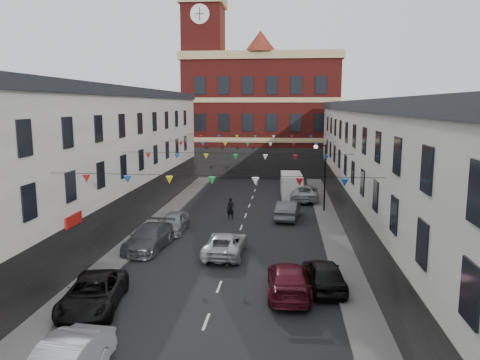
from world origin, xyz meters
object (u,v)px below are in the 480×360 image
(white_van, at_px, (291,185))
(car_left_d, at_px, (149,238))
(car_left_e, at_px, (174,222))
(car_right_d, at_px, (324,274))
(car_left_c, at_px, (93,294))
(car_right_e, at_px, (288,210))
(car_right_f, at_px, (304,193))
(street_lamp, at_px, (322,168))
(pedestrian, at_px, (231,209))
(moving_car, at_px, (225,244))
(car_right_c, at_px, (289,279))

(white_van, bearing_deg, car_left_d, -119.07)
(car_left_e, xyz_separation_m, car_right_d, (10.28, -9.89, 0.03))
(car_left_c, height_order, car_right_e, car_right_e)
(white_van, bearing_deg, car_right_f, -58.94)
(car_left_d, height_order, white_van, white_van)
(street_lamp, xyz_separation_m, pedestrian, (-7.68, -3.40, -3.00))
(car_right_e, relative_size, white_van, 0.89)
(car_left_c, bearing_deg, white_van, 63.68)
(car_left_e, relative_size, pedestrian, 2.44)
(street_lamp, relative_size, car_left_d, 1.11)
(moving_car, bearing_deg, car_right_d, 140.87)
(car_left_e, distance_m, moving_car, 6.71)
(car_right_e, height_order, car_right_f, car_right_f)
(car_left_d, bearing_deg, white_van, 68.36)
(car_right_d, bearing_deg, white_van, -93.55)
(car_left_c, height_order, white_van, white_van)
(car_left_c, relative_size, car_right_e, 1.11)
(car_left_e, distance_m, car_right_c, 13.71)
(car_left_c, distance_m, car_left_e, 13.42)
(car_left_d, bearing_deg, street_lamp, 49.97)
(car_left_c, relative_size, white_van, 0.99)
(car_left_e, relative_size, white_van, 0.82)
(car_left_c, distance_m, moving_car, 9.87)
(car_right_c, bearing_deg, car_right_e, -91.87)
(car_left_e, height_order, car_right_f, car_right_f)
(car_left_d, bearing_deg, moving_car, -2.55)
(street_lamp, xyz_separation_m, car_right_d, (-1.16, -17.67, -3.13))
(pedestrian, bearing_deg, car_right_c, -61.66)
(street_lamp, height_order, pedestrian, street_lamp)
(car_left_c, distance_m, car_right_e, 20.41)
(street_lamp, relative_size, car_right_e, 1.26)
(car_right_f, height_order, white_van, white_van)
(car_left_d, relative_size, moving_car, 1.05)
(car_left_d, xyz_separation_m, moving_car, (5.13, -0.68, -0.07))
(car_right_e, height_order, white_van, white_van)
(car_right_e, bearing_deg, pedestrian, 12.91)
(car_right_f, distance_m, pedestrian, 10.50)
(car_right_d, distance_m, pedestrian, 15.69)
(car_right_d, distance_m, white_van, 24.57)
(car_right_f, bearing_deg, car_right_c, 88.04)
(car_left_d, relative_size, car_right_e, 1.13)
(car_right_d, bearing_deg, car_right_e, -89.95)
(car_right_c, xyz_separation_m, pedestrian, (-4.73, 15.15, 0.14))
(car_right_e, bearing_deg, car_right_d, 103.82)
(car_right_e, bearing_deg, car_left_e, 36.78)
(moving_car, bearing_deg, car_right_e, -110.51)
(car_right_e, relative_size, moving_car, 0.93)
(car_right_d, bearing_deg, car_right_c, 19.36)
(car_left_d, height_order, moving_car, car_left_d)
(car_right_c, bearing_deg, car_right_f, -95.86)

